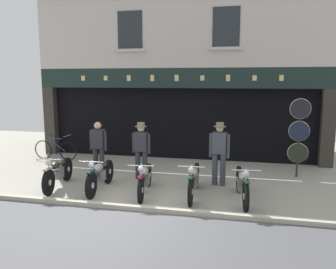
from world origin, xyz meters
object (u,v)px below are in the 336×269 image
(motorcycle_center_left, at_px, (100,174))
(salesman_left, at_px, (98,145))
(motorcycle_left, at_px, (58,172))
(tyre_sign_pole, at_px, (299,132))
(motorcycle_center_right, at_px, (194,179))
(salesman_right, at_px, (219,151))
(shopkeeper_center, at_px, (141,148))
(leaning_bicycle, at_px, (55,149))
(motorcycle_center, at_px, (145,178))
(motorcycle_right, at_px, (242,183))
(advert_board_near, at_px, (105,109))

(motorcycle_center_left, relative_size, salesman_left, 1.22)
(motorcycle_left, xyz_separation_m, tyre_sign_pole, (6.46, 2.48, 0.94))
(motorcycle_center_right, bearing_deg, salesman_left, -26.38)
(motorcycle_center_right, distance_m, salesman_left, 3.50)
(motorcycle_center_left, distance_m, salesman_right, 3.27)
(motorcycle_left, height_order, shopkeeper_center, shopkeeper_center)
(motorcycle_center_right, bearing_deg, leaning_bicycle, -30.10)
(motorcycle_center, distance_m, motorcycle_right, 2.43)
(motorcycle_center_right, height_order, motorcycle_right, motorcycle_center_right)
(motorcycle_center_right, bearing_deg, advert_board_near, -47.65)
(motorcycle_right, relative_size, shopkeeper_center, 1.21)
(shopkeeper_center, relative_size, tyre_sign_pole, 0.71)
(motorcycle_center_right, height_order, tyre_sign_pole, tyre_sign_pole)
(motorcycle_left, distance_m, shopkeeper_center, 2.39)
(motorcycle_center, height_order, motorcycle_center_right, motorcycle_center_right)
(motorcycle_center_right, xyz_separation_m, leaning_bicycle, (-5.55, 2.94, -0.06))
(motorcycle_center_left, height_order, advert_board_near, advert_board_near)
(motorcycle_center_right, bearing_deg, tyre_sign_pole, -141.56)
(motorcycle_center_right, height_order, leaning_bicycle, motorcycle_center_right)
(motorcycle_center, height_order, leaning_bicycle, leaning_bicycle)
(salesman_left, distance_m, advert_board_near, 2.97)
(motorcycle_right, height_order, tyre_sign_pole, tyre_sign_pole)
(salesman_left, xyz_separation_m, tyre_sign_pole, (5.94, 0.96, 0.47))
(advert_board_near, bearing_deg, leaning_bicycle, -141.40)
(motorcycle_center_left, xyz_separation_m, advert_board_near, (-1.59, 4.20, 1.33))
(motorcycle_left, relative_size, tyre_sign_pole, 0.84)
(motorcycle_center_left, relative_size, motorcycle_right, 0.97)
(motorcycle_left, xyz_separation_m, motorcycle_center, (2.44, -0.01, -0.01))
(motorcycle_right, xyz_separation_m, shopkeeper_center, (-2.90, 1.24, 0.50))
(motorcycle_center_right, height_order, shopkeeper_center, shopkeeper_center)
(motorcycle_center, height_order, salesman_right, salesman_right)
(shopkeeper_center, height_order, salesman_right, salesman_right)
(motorcycle_center, distance_m, shopkeeper_center, 1.45)
(salesman_left, relative_size, tyre_sign_pole, 0.69)
(motorcycle_center_right, distance_m, leaning_bicycle, 6.28)
(salesman_left, xyz_separation_m, advert_board_near, (-0.90, 2.70, 0.86))
(shopkeeper_center, bearing_deg, motorcycle_center_right, 151.21)
(motorcycle_center, bearing_deg, advert_board_near, -64.19)
(salesman_right, bearing_deg, motorcycle_center, 38.98)
(motorcycle_center_right, distance_m, motorcycle_right, 1.19)
(motorcycle_left, height_order, advert_board_near, advert_board_near)
(salesman_right, height_order, advert_board_near, advert_board_near)
(motorcycle_right, bearing_deg, advert_board_near, -46.01)
(salesman_left, height_order, salesman_right, salesman_right)
(salesman_left, height_order, shopkeeper_center, shopkeeper_center)
(motorcycle_center_left, relative_size, motorcycle_center, 1.01)
(motorcycle_right, height_order, salesman_left, salesman_left)
(motorcycle_center_left, bearing_deg, motorcycle_center_right, 178.00)
(tyre_sign_pole, bearing_deg, salesman_right, -149.22)
(motorcycle_center_right, bearing_deg, motorcycle_right, 173.93)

